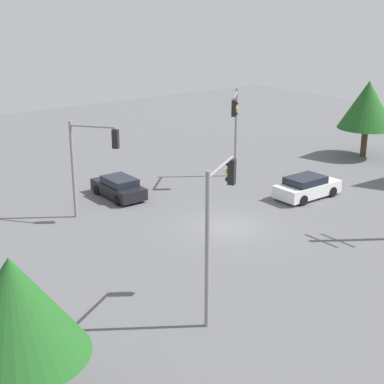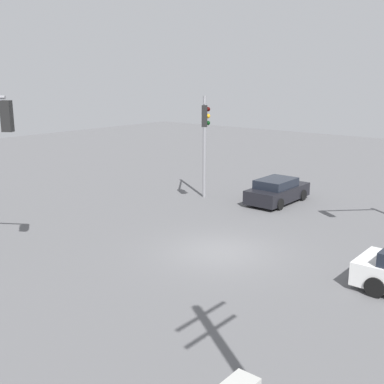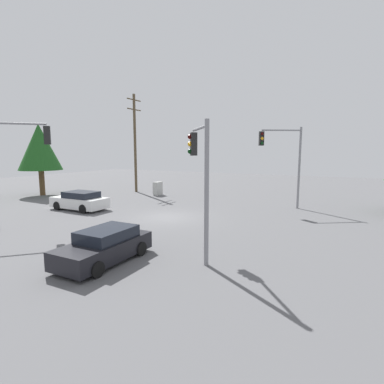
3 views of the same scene
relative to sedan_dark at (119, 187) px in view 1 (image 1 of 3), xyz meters
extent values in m
plane|color=#5B5B5E|center=(-8.07, -2.13, -0.65)|extent=(80.00, 80.00, 0.00)
cube|color=black|center=(0.05, 0.00, -0.12)|extent=(4.12, 1.79, 0.72)
cube|color=black|center=(-0.16, 0.00, 0.47)|extent=(2.26, 1.57, 0.46)
cylinder|color=black|center=(1.32, 0.85, -0.35)|extent=(0.60, 0.22, 0.60)
cylinder|color=black|center=(1.32, -0.85, -0.35)|extent=(0.60, 0.22, 0.60)
cylinder|color=black|center=(-1.23, 0.85, -0.35)|extent=(0.60, 0.22, 0.60)
cylinder|color=black|center=(-1.23, -0.85, -0.35)|extent=(0.60, 0.22, 0.60)
cube|color=silver|center=(-7.28, -9.52, -0.09)|extent=(1.93, 4.40, 0.77)
cube|color=black|center=(-7.28, -9.30, 0.53)|extent=(1.70, 2.42, 0.46)
cylinder|color=black|center=(-6.36, -10.88, -0.32)|extent=(0.22, 0.65, 0.65)
cylinder|color=black|center=(-8.20, -10.88, -0.32)|extent=(0.22, 0.65, 0.65)
cylinder|color=black|center=(-6.36, -8.15, -0.32)|extent=(0.22, 0.65, 0.65)
cylinder|color=black|center=(-8.20, -8.15, -0.32)|extent=(0.22, 0.65, 0.65)
cylinder|color=gray|center=(-15.49, 5.24, 2.48)|extent=(0.18, 0.18, 6.26)
cylinder|color=gray|center=(-14.67, 3.96, 5.36)|extent=(1.74, 2.64, 0.12)
cube|color=black|center=(-13.85, 2.67, 4.74)|extent=(0.42, 0.44, 1.05)
sphere|color=#360503|center=(-13.70, 2.77, 5.07)|extent=(0.22, 0.22, 0.22)
sphere|color=orange|center=(-13.70, 2.77, 4.74)|extent=(0.22, 0.22, 0.22)
sphere|color=black|center=(-13.70, 2.77, 4.40)|extent=(0.22, 0.22, 0.22)
cylinder|color=gray|center=(-1.56, 3.81, 2.18)|extent=(0.18, 0.18, 5.66)
cylinder|color=gray|center=(-2.61, 2.99, 4.76)|extent=(2.17, 1.73, 0.12)
cube|color=black|center=(-3.66, 2.18, 4.14)|extent=(0.44, 0.43, 1.05)
sphere|color=#360503|center=(-3.55, 2.04, 4.47)|extent=(0.22, 0.22, 0.22)
sphere|color=orange|center=(-3.55, 2.04, 4.14)|extent=(0.22, 0.22, 0.22)
sphere|color=black|center=(-3.55, 2.04, 3.80)|extent=(0.22, 0.22, 0.22)
cylinder|color=gray|center=(-0.91, -9.02, 2.47)|extent=(0.18, 0.18, 6.24)
cylinder|color=gray|center=(-1.93, -8.00, 5.34)|extent=(2.12, 2.12, 0.12)
cube|color=black|center=(-2.94, -6.98, 4.72)|extent=(0.44, 0.44, 1.05)
sphere|color=#360503|center=(-3.07, -7.10, 5.05)|extent=(0.22, 0.22, 0.22)
sphere|color=orange|center=(-3.07, -7.10, 4.72)|extent=(0.22, 0.22, 0.22)
sphere|color=black|center=(-3.07, -7.10, 4.38)|extent=(0.22, 0.22, 0.22)
cylinder|color=#4C3823|center=(-3.07, -20.75, 0.50)|extent=(0.48, 0.48, 2.30)
cone|color=#1E561E|center=(-3.07, -20.75, 3.52)|extent=(4.47, 4.47, 3.73)
cone|color=#1E561E|center=(-16.50, 12.98, 3.26)|extent=(4.21, 4.21, 3.05)
camera|label=1|loc=(-31.04, 17.82, 11.44)|focal=55.00mm
camera|label=2|loc=(-22.48, -12.55, 6.04)|focal=45.00mm
camera|label=3|loc=(8.77, 8.55, 3.84)|focal=28.00mm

